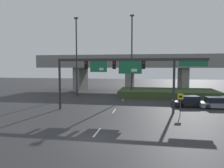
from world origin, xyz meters
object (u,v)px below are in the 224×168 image
object	(u,v)px
parked_sedan_mid_right	(216,103)
highway_light_pole_near	(132,54)
speed_limit_sign	(180,101)
parked_sedan_near_right	(190,102)
highway_light_pole_far	(77,55)
signal_gantry	(125,68)

from	to	relation	value
parked_sedan_mid_right	highway_light_pole_near	bearing A→B (deg)	139.89
speed_limit_sign	parked_sedan_near_right	xyz separation A→B (m)	(2.05, 5.86, -0.94)
highway_light_pole_far	parked_sedan_mid_right	size ratio (longest dim) A/B	3.11
highway_light_pole_far	signal_gantry	bearing A→B (deg)	-49.55
signal_gantry	parked_sedan_mid_right	xyz separation A→B (m)	(11.53, 3.94, -4.56)
highway_light_pole_far	parked_sedan_mid_right	bearing A→B (deg)	-19.87
signal_gantry	highway_light_pole_far	bearing A→B (deg)	130.45
speed_limit_sign	parked_sedan_mid_right	size ratio (longest dim) A/B	0.55
speed_limit_sign	highway_light_pole_far	world-z (taller)	highway_light_pole_far
highway_light_pole_near	parked_sedan_near_right	distance (m)	13.44
speed_limit_sign	parked_sedan_mid_right	distance (m)	7.53
parked_sedan_near_right	parked_sedan_mid_right	size ratio (longest dim) A/B	1.09
highway_light_pole_near	parked_sedan_near_right	xyz separation A→B (m)	(8.51, -7.84, -6.84)
highway_light_pole_near	highway_light_pole_far	xyz separation A→B (m)	(-9.85, -0.57, -0.10)
signal_gantry	highway_light_pole_near	distance (m)	12.50
signal_gantry	highway_light_pole_far	xyz separation A→B (m)	(-10.00, 11.73, 2.18)
speed_limit_sign	highway_light_pole_far	distance (m)	21.73
signal_gantry	speed_limit_sign	world-z (taller)	signal_gantry
parked_sedan_near_right	parked_sedan_mid_right	bearing A→B (deg)	-18.70
highway_light_pole_near	parked_sedan_mid_right	world-z (taller)	highway_light_pole_near
signal_gantry	highway_light_pole_near	xyz separation A→B (m)	(-0.15, 12.29, 2.28)
signal_gantry	highway_light_pole_far	size ratio (longest dim) A/B	1.27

